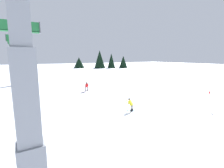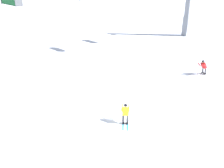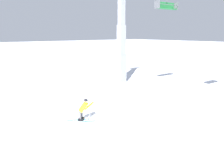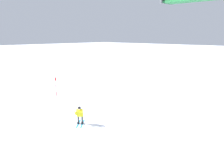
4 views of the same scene
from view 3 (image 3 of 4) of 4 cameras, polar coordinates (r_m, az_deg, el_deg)
The scene contains 4 objects.
ground_plane at distance 15.52m, azimuth -7.30°, elevation -8.41°, with size 260.00×260.00×0.00m, color white.
skier_carving_main at distance 15.73m, azimuth -6.15°, elevation -5.21°, with size 1.55×1.46×1.47m.
lift_tower_near at distance 27.33m, azimuth 1.99°, elevation 8.37°, with size 0.81×2.45×9.35m.
chairlift_seat_nearest at distance 23.45m, azimuth 11.53°, elevation 16.21°, with size 0.61×2.42×2.24m.
Camera 3 is at (12.48, -7.65, 5.16)m, focal length 42.52 mm.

